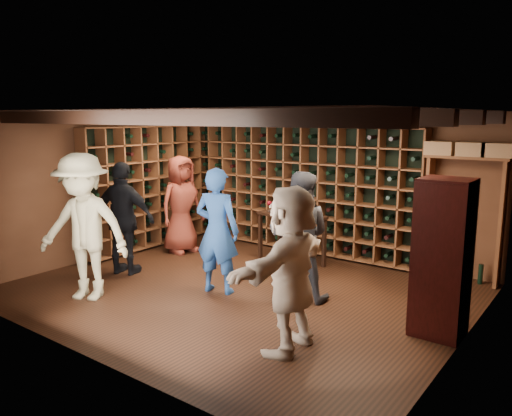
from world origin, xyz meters
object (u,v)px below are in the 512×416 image
Objects in this scene: display_cabinet at (442,261)px; guest_woman_black at (124,219)px; man_blue_shirt at (217,231)px; guest_red_floral at (181,204)px; man_grey_suit at (299,236)px; guest_beige at (291,269)px; tasting_table at (291,219)px; guest_khaki at (84,227)px.

guest_woman_black is (-4.61, -0.66, 0.02)m from display_cabinet.
display_cabinet is at bearing 174.33° from man_blue_shirt.
man_grey_suit is at bearing -96.02° from guest_red_floral.
man_blue_shirt is 1.01× the size of man_grey_suit.
tasting_table is at bearing -150.09° from guest_beige.
man_blue_shirt is 1.97m from guest_beige.
man_grey_suit is 1.52m from guest_beige.
display_cabinet is at bearing -90.83° from guest_red_floral.
guest_woman_black is at bearing -103.04° from guest_beige.
guest_woman_black is at bearing -6.22° from man_blue_shirt.
guest_khaki is (0.64, -2.46, 0.11)m from guest_red_floral.
guest_beige is at bearing 97.31° from man_grey_suit.
man_blue_shirt is 1.14m from man_grey_suit.
guest_beige is at bearing -16.82° from guest_khaki.
guest_khaki reaches higher than guest_beige.
man_blue_shirt reaches higher than display_cabinet.
guest_woman_black is at bearing -171.89° from display_cabinet.
guest_khaki reaches higher than man_grey_suit.
guest_red_floral is 2.55m from guest_khaki.
guest_red_floral is 2.07m from tasting_table.
display_cabinet is 1.74m from guest_beige.
guest_red_floral is at bearing -35.38° from man_grey_suit.
guest_red_floral is at bearing -152.81° from tasting_table.
guest_red_floral is 1.45× the size of tasting_table.
guest_beige is 1.46× the size of tasting_table.
guest_woman_black is 3.53m from guest_beige.
guest_woman_black reaches higher than man_blue_shirt.
display_cabinet is 0.99× the size of guest_beige.
display_cabinet is at bearing 169.82° from guest_woman_black.
guest_khaki reaches higher than guest_woman_black.
guest_woman_black is (-2.75, -0.68, 0.01)m from man_grey_suit.
tasting_table is (1.34, 3.02, -0.23)m from guest_khaki.
display_cabinet reaches higher than tasting_table.
display_cabinet is 4.50m from guest_khaki.
guest_red_floral is at bearing -46.62° from man_blue_shirt.
guest_khaki is 1.12× the size of guest_beige.
guest_woman_black is 1.00× the size of guest_beige.
man_blue_shirt is 2.27m from guest_red_floral.
guest_beige is (0.72, -1.34, 0.01)m from man_grey_suit.
man_grey_suit is 3.06m from guest_red_floral.
tasting_table is (-0.97, 1.33, -0.12)m from man_grey_suit.
guest_beige reaches higher than display_cabinet.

